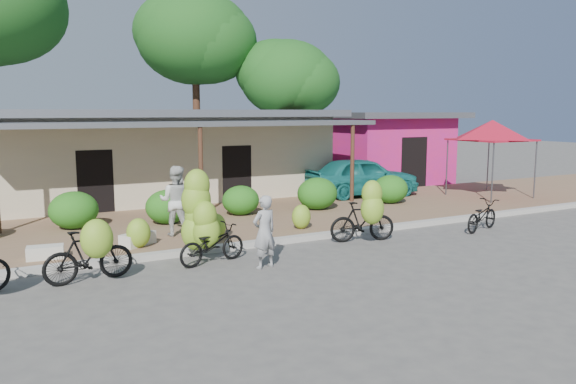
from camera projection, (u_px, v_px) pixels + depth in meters
name	position (u px, v px, depth m)	size (l,w,h in m)	color
ground	(299.00, 266.00, 12.03)	(100.00, 100.00, 0.00)	#514F4C
sidewalk	(215.00, 223.00, 16.38)	(60.00, 6.00, 0.12)	#835F46
curb	(259.00, 243.00, 13.77)	(60.00, 0.25, 0.15)	#A8A399
shop_main	(158.00, 153.00, 21.32)	(13.00, 8.50, 3.35)	#C0AE91
shop_pink	(379.00, 146.00, 26.30)	(6.00, 6.00, 3.25)	#D02063
tree_center_right	(190.00, 36.00, 27.09)	(5.67, 5.59, 9.05)	#4E2D1F
tree_near_right	(283.00, 76.00, 27.49)	(4.80, 4.65, 6.79)	#4E2D1F
hedge_1	(74.00, 210.00, 15.23)	(1.31, 1.18, 1.02)	#155914
hedge_2	(168.00, 207.00, 15.92)	(1.25, 1.12, 0.97)	#155914
hedge_3	(241.00, 200.00, 17.28)	(1.16, 1.05, 0.91)	#155914
hedge_4	(317.00, 193.00, 18.24)	(1.34, 1.20, 1.04)	#155914
hedge_5	(390.00, 189.00, 19.49)	(1.26, 1.13, 0.98)	#155914
red_canopy	(492.00, 130.00, 20.72)	(3.50, 3.50, 2.86)	#59595E
bike_left	(90.00, 253.00, 10.71)	(1.76, 1.23, 1.35)	black
bike_center	(204.00, 224.00, 12.33)	(1.73, 1.30, 2.03)	black
bike_right	(365.00, 216.00, 14.02)	(1.78, 1.33, 1.65)	black
bike_far_right	(482.00, 216.00, 15.52)	(1.72, 1.04, 0.86)	black
loose_banana_a	(138.00, 233.00, 13.11)	(0.56, 0.47, 0.70)	#9BC531
loose_banana_b	(216.00, 227.00, 13.94)	(0.53, 0.45, 0.66)	#9BC531
loose_banana_c	(301.00, 217.00, 15.23)	(0.53, 0.45, 0.66)	#9BC531
sack_near	(138.00, 239.00, 13.36)	(0.85, 0.40, 0.30)	beige
sack_far	(45.00, 252.00, 12.14)	(0.75, 0.38, 0.28)	beige
vendor	(264.00, 232.00, 11.77)	(0.57, 0.37, 1.56)	gray
bystander	(176.00, 201.00, 14.33)	(0.87, 0.68, 1.80)	silver
teal_van	(362.00, 176.00, 21.14)	(1.75, 4.34, 1.48)	#186C6A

